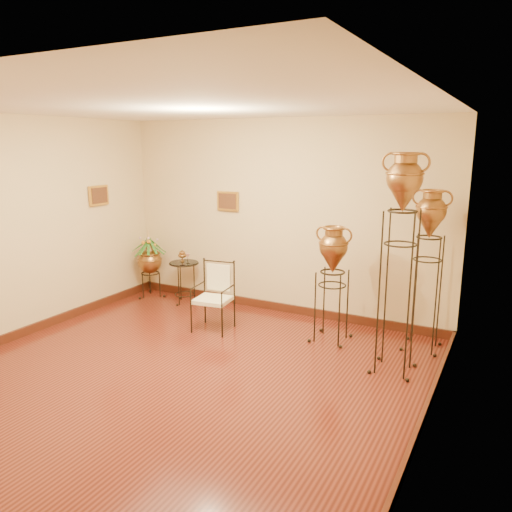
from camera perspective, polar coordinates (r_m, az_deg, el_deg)
The scene contains 8 objects.
ground at distance 5.57m, azimuth -8.84°, elevation -13.50°, with size 5.00×5.00×0.00m, color maroon.
room_shell at distance 5.06m, azimuth -9.51°, elevation 4.45°, with size 5.02×5.02×2.81m.
amphora_tall at distance 5.45m, azimuth 16.04°, elevation -0.75°, with size 0.61×0.61×2.39m.
amphora_mid at distance 6.23m, azimuth 18.93°, elevation -1.49°, with size 0.45×0.45×1.96m.
amphora_short at distance 6.29m, azimuth 8.70°, elevation -3.14°, with size 0.54×0.54×1.49m.
planter_urn at distance 8.23m, azimuth -12.06°, elevation -0.28°, with size 0.63×0.63×1.14m.
armchair at distance 6.66m, azimuth -4.95°, elevation -4.69°, with size 0.57×0.54×0.91m.
side_table at distance 7.89m, azimuth -8.18°, elevation -2.90°, with size 0.55×0.55×0.82m.
Camera 1 is at (3.05, -3.96, 2.44)m, focal length 35.00 mm.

